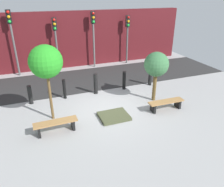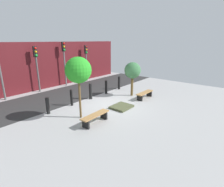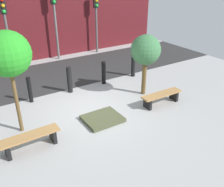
# 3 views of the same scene
# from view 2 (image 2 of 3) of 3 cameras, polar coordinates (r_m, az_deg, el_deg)

# --- Properties ---
(ground_plane) EXTENTS (18.00, 18.00, 0.00)m
(ground_plane) POSITION_cam_2_polar(r_m,az_deg,el_deg) (10.94, -0.40, -3.65)
(ground_plane) COLOR #9A9A9A
(road_strip) EXTENTS (18.00, 3.83, 0.01)m
(road_strip) POSITION_cam_2_polar(r_m,az_deg,el_deg) (13.66, -13.29, 0.15)
(road_strip) COLOR #2B2B2B
(road_strip) RESTS_ON ground
(building_facade) EXTENTS (16.20, 0.50, 3.74)m
(building_facade) POSITION_cam_2_polar(r_m,az_deg,el_deg) (15.69, -20.50, 8.67)
(building_facade) COLOR #511419
(building_facade) RESTS_ON ground
(bench_left) EXTENTS (1.64, 0.43, 0.46)m
(bench_left) POSITION_cam_2_polar(r_m,az_deg,el_deg) (8.51, -5.50, -7.62)
(bench_left) COLOR black
(bench_left) RESTS_ON ground
(bench_right) EXTENTS (1.66, 0.43, 0.44)m
(bench_right) POSITION_cam_2_polar(r_m,az_deg,el_deg) (12.23, 10.64, -0.15)
(bench_right) COLOR black
(bench_right) RESTS_ON ground
(planter_bed) EXTENTS (1.23, 1.02, 0.12)m
(planter_bed) POSITION_cam_2_polar(r_m,az_deg,el_deg) (10.45, 3.13, -4.34)
(planter_bed) COLOR #45492F
(planter_bed) RESTS_ON ground
(tree_behind_left_bench) EXTENTS (1.28, 1.28, 3.13)m
(tree_behind_left_bench) POSITION_cam_2_polar(r_m,az_deg,el_deg) (8.63, -10.96, 7.40)
(tree_behind_left_bench) COLOR brown
(tree_behind_left_bench) RESTS_ON ground
(tree_behind_right_bench) EXTENTS (1.15, 1.15, 2.41)m
(tree_behind_right_bench) POSITION_cam_2_polar(r_m,az_deg,el_deg) (12.40, 6.72, 7.35)
(tree_behind_right_bench) COLOR brown
(tree_behind_right_bench) RESTS_ON ground
(bollard_far_left) EXTENTS (0.19, 0.19, 0.92)m
(bollard_far_left) POSITION_cam_2_polar(r_m,az_deg,el_deg) (10.10, -20.27, -3.78)
(bollard_far_left) COLOR black
(bollard_far_left) RESTS_ON ground
(bollard_left) EXTENTS (0.15, 0.15, 1.01)m
(bollard_left) POSITION_cam_2_polar(r_m,az_deg,el_deg) (10.93, -13.09, -1.34)
(bollard_left) COLOR black
(bollard_left) RESTS_ON ground
(bollard_center) EXTENTS (0.20, 0.20, 1.09)m
(bollard_center) POSITION_cam_2_polar(r_m,az_deg,el_deg) (11.92, -7.02, 0.73)
(bollard_center) COLOR black
(bollard_center) RESTS_ON ground
(bollard_right) EXTENTS (0.18, 0.18, 1.02)m
(bollard_right) POSITION_cam_2_polar(r_m,az_deg,el_deg) (13.06, -1.93, 2.13)
(bollard_right) COLOR black
(bollard_right) RESTS_ON ground
(bollard_far_right) EXTENTS (0.20, 0.20, 1.06)m
(bollard_far_right) POSITION_cam_2_polar(r_m,az_deg,el_deg) (14.27, 2.33, 3.52)
(bollard_far_right) COLOR black
(bollard_far_right) RESTS_ON ground
(traffic_light_mid_west) EXTENTS (0.28, 0.27, 3.44)m
(traffic_light_mid_west) POSITION_cam_2_polar(r_m,az_deg,el_deg) (14.37, -23.46, 9.75)
(traffic_light_mid_west) COLOR #535353
(traffic_light_mid_west) RESTS_ON ground
(traffic_light_mid_east) EXTENTS (0.28, 0.27, 3.73)m
(traffic_light_mid_east) POSITION_cam_2_polar(r_m,az_deg,el_deg) (15.67, -15.34, 11.73)
(traffic_light_mid_east) COLOR slate
(traffic_light_mid_east) RESTS_ON ground
(traffic_light_east) EXTENTS (0.28, 0.27, 3.40)m
(traffic_light_east) POSITION_cam_2_polar(r_m,az_deg,el_deg) (17.27, -8.44, 11.85)
(traffic_light_east) COLOR #545454
(traffic_light_east) RESTS_ON ground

